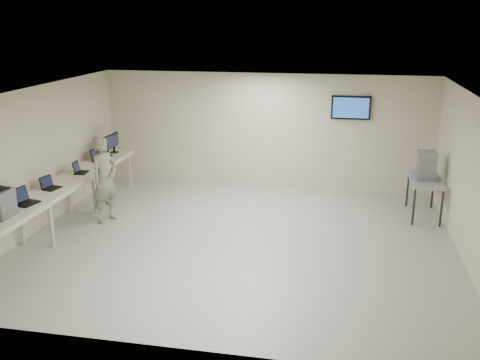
# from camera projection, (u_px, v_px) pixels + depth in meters

# --- Properties ---
(room) EXTENTS (8.01, 7.01, 2.81)m
(room) POSITION_uv_depth(u_px,v_px,m) (240.00, 169.00, 9.74)
(room) COLOR #A5A495
(room) RESTS_ON ground
(workbench) EXTENTS (0.76, 6.00, 0.90)m
(workbench) POSITION_uv_depth(u_px,v_px,m) (59.00, 189.00, 10.51)
(workbench) COLOR beige
(workbench) RESTS_ON ground
(laptop_0) EXTENTS (0.39, 0.43, 0.30)m
(laptop_0) POSITION_uv_depth(u_px,v_px,m) (24.00, 200.00, 9.41)
(laptop_0) COLOR black
(laptop_0) RESTS_ON workbench
(laptop_1) EXTENTS (0.34, 0.37, 0.25)m
(laptop_1) POSITION_uv_depth(u_px,v_px,m) (49.00, 185.00, 10.25)
(laptop_1) COLOR black
(laptop_1) RESTS_ON workbench
(laptop_2) EXTENTS (0.29, 0.34, 0.25)m
(laptop_2) POSITION_uv_depth(u_px,v_px,m) (79.00, 170.00, 11.29)
(laptop_2) COLOR black
(laptop_2) RESTS_ON workbench
(laptop_3) EXTENTS (0.32, 0.38, 0.28)m
(laptop_3) POSITION_uv_depth(u_px,v_px,m) (98.00, 157.00, 12.26)
(laptop_3) COLOR black
(laptop_3) RESTS_ON workbench
(monitor_near) EXTENTS (0.21, 0.48, 0.48)m
(monitor_near) POSITION_uv_depth(u_px,v_px,m) (107.00, 144.00, 12.59)
(monitor_near) COLOR black
(monitor_near) RESTS_ON workbench
(monitor_far) EXTENTS (0.21, 0.47, 0.47)m
(monitor_far) POSITION_uv_depth(u_px,v_px,m) (114.00, 141.00, 12.93)
(monitor_far) COLOR black
(monitor_far) RESTS_ON workbench
(soldier) EXTENTS (0.61, 0.75, 1.79)m
(soldier) POSITION_uv_depth(u_px,v_px,m) (105.00, 179.00, 10.87)
(soldier) COLOR #56574D
(soldier) RESTS_ON ground
(side_table) EXTENTS (0.64, 1.36, 0.82)m
(side_table) POSITION_uv_depth(u_px,v_px,m) (425.00, 182.00, 11.18)
(side_table) COLOR gray
(side_table) RESTS_ON ground
(storage_bins) EXTENTS (0.37, 0.41, 0.59)m
(storage_bins) POSITION_uv_depth(u_px,v_px,m) (426.00, 165.00, 11.08)
(storage_bins) COLOR gray
(storage_bins) RESTS_ON side_table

